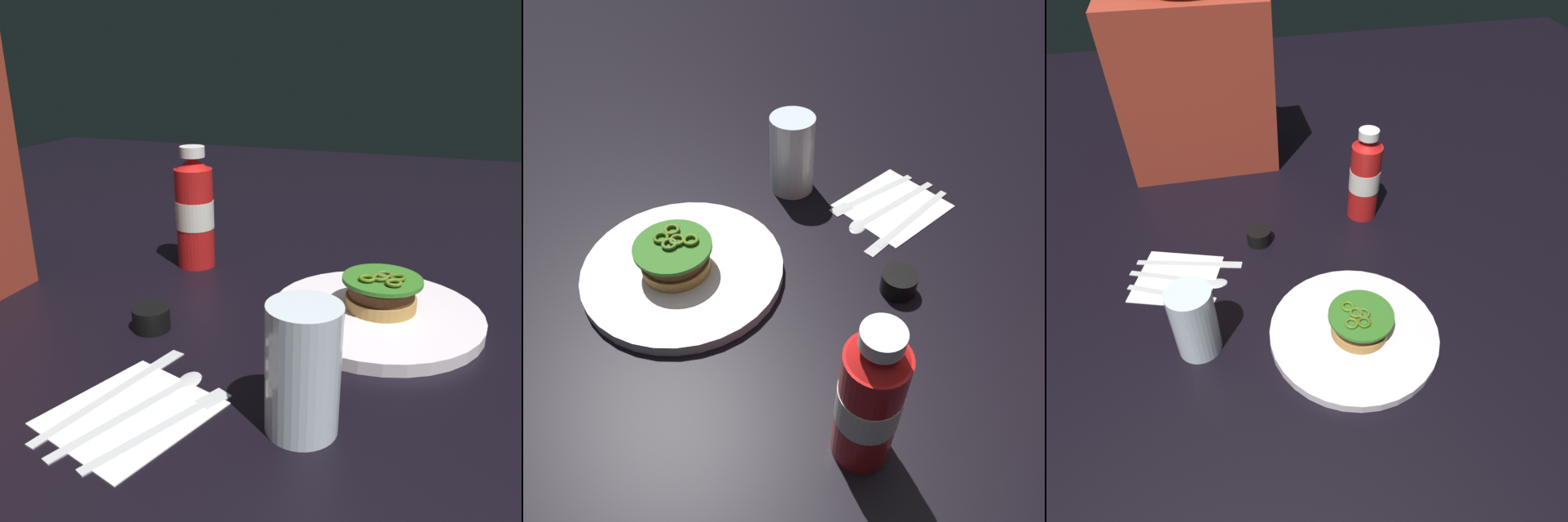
{
  "view_description": "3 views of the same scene",
  "coord_description": "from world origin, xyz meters",
  "views": [
    {
      "loc": [
        -0.62,
        -0.14,
        0.36
      ],
      "look_at": [
        0.07,
        0.1,
        0.08
      ],
      "focal_mm": 38.0,
      "sensor_mm": 36.0,
      "label": 1
    },
    {
      "loc": [
        0.51,
        0.34,
        0.57
      ],
      "look_at": [
        0.06,
        0.08,
        0.06
      ],
      "focal_mm": 36.36,
      "sensor_mm": 36.0,
      "label": 2
    },
    {
      "loc": [
        -0.09,
        -0.54,
        0.67
      ],
      "look_at": [
        0.06,
        0.09,
        0.05
      ],
      "focal_mm": 32.19,
      "sensor_mm": 36.0,
      "label": 3
    }
  ],
  "objects": [
    {
      "name": "ketchup_bottle",
      "position": [
        0.22,
        0.27,
        0.1
      ],
      "size": [
        0.07,
        0.07,
        0.21
      ],
      "color": "red",
      "rests_on": "ground_plane"
    },
    {
      "name": "ground_plane",
      "position": [
        0.0,
        0.0,
        0.0
      ],
      "size": [
        3.0,
        3.0,
        0.0
      ],
      "primitive_type": "plane",
      "color": "black"
    },
    {
      "name": "napkin",
      "position": [
        -0.2,
        0.15,
        0.0
      ],
      "size": [
        0.19,
        0.19,
        0.0
      ],
      "primitive_type": "cube",
      "rotation": [
        0.0,
        0.0,
        -0.33
      ],
      "color": "white",
      "rests_on": "ground_plane"
    },
    {
      "name": "burger_sandwich",
      "position": [
        0.11,
        -0.07,
        0.04
      ],
      "size": [
        0.11,
        0.11,
        0.05
      ],
      "color": "#B18341",
      "rests_on": "dinner_plate"
    },
    {
      "name": "condiment_cup",
      "position": [
        -0.02,
        0.23,
        0.02
      ],
      "size": [
        0.05,
        0.05,
        0.03
      ],
      "primitive_type": "cylinder",
      "color": "black",
      "rests_on": "ground_plane"
    },
    {
      "name": "butter_knife",
      "position": [
        -0.16,
        0.18,
        0.0
      ],
      "size": [
        0.21,
        0.07,
        0.0
      ],
      "color": "silver",
      "rests_on": "napkin"
    },
    {
      "name": "water_glass",
      "position": [
        -0.16,
        -0.03,
        0.07
      ],
      "size": [
        0.08,
        0.08,
        0.14
      ],
      "primitive_type": "cylinder",
      "color": "silver",
      "rests_on": "ground_plane"
    },
    {
      "name": "fork_utensil",
      "position": [
        -0.2,
        0.1,
        0.0
      ],
      "size": [
        0.17,
        0.09,
        0.0
      ],
      "color": "silver",
      "rests_on": "napkin"
    },
    {
      "name": "dinner_plate",
      "position": [
        0.1,
        -0.06,
        0.01
      ],
      "size": [
        0.3,
        0.3,
        0.02
      ],
      "primitive_type": "cylinder",
      "color": "white",
      "rests_on": "ground_plane"
    },
    {
      "name": "spoon_utensil",
      "position": [
        -0.17,
        0.14,
        0.0
      ],
      "size": [
        0.19,
        0.09,
        0.0
      ],
      "color": "silver",
      "rests_on": "napkin"
    }
  ]
}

